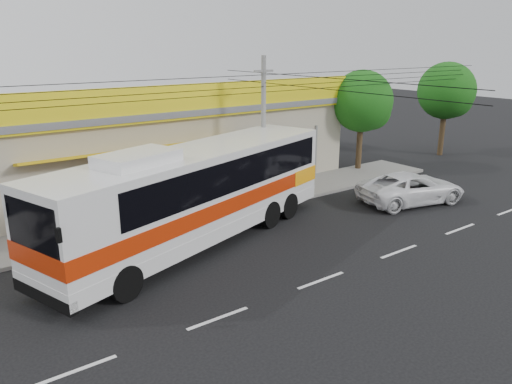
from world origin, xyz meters
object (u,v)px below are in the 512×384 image
(tree_near, at_px, (364,103))
(tree_far, at_px, (448,93))
(coach_bus, at_px, (200,188))
(utility_pole, at_px, (264,83))
(white_car, at_px, (412,188))

(tree_near, bearing_deg, tree_far, -2.18)
(tree_near, height_order, tree_far, tree_far)
(coach_bus, relative_size, tree_near, 2.24)
(utility_pole, bearing_deg, coach_bus, -152.03)
(tree_near, xyz_separation_m, tree_far, (7.99, -0.30, 0.20))
(coach_bus, distance_m, tree_far, 22.10)
(white_car, bearing_deg, utility_pole, 66.44)
(utility_pole, bearing_deg, white_car, -37.01)
(utility_pole, height_order, tree_near, utility_pole)
(white_car, xyz_separation_m, utility_pole, (-5.77, 4.35, 5.01))
(utility_pole, relative_size, tree_near, 5.63)
(white_car, height_order, tree_far, tree_far)
(coach_bus, xyz_separation_m, white_car, (10.79, -1.68, -1.45))
(white_car, bearing_deg, coach_bus, 94.58)
(white_car, height_order, utility_pole, utility_pole)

